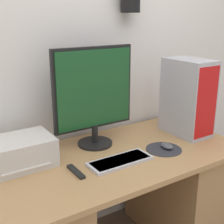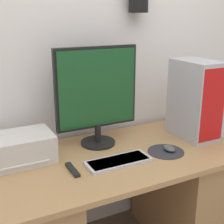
{
  "view_description": "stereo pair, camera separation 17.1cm",
  "coord_description": "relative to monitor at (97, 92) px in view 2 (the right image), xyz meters",
  "views": [
    {
      "loc": [
        -0.91,
        -0.99,
        1.51
      ],
      "look_at": [
        -0.02,
        0.38,
        0.99
      ],
      "focal_mm": 50.0,
      "sensor_mm": 36.0,
      "label": 1
    },
    {
      "loc": [
        -0.76,
        -1.08,
        1.51
      ],
      "look_at": [
        -0.02,
        0.38,
        0.99
      ],
      "focal_mm": 50.0,
      "sensor_mm": 36.0,
      "label": 2
    }
  ],
  "objects": [
    {
      "name": "mousepad",
      "position": [
        0.31,
        -0.29,
        -0.33
      ],
      "size": [
        0.22,
        0.22,
        0.0
      ],
      "color": "#2D2D33",
      "rests_on": "desk"
    },
    {
      "name": "monitor",
      "position": [
        0.0,
        0.0,
        0.0
      ],
      "size": [
        0.52,
        0.21,
        0.6
      ],
      "color": "black",
      "rests_on": "desk"
    },
    {
      "name": "printer",
      "position": [
        -0.48,
        -0.03,
        -0.25
      ],
      "size": [
        0.36,
        0.26,
        0.15
      ],
      "color": "beige",
      "rests_on": "desk"
    },
    {
      "name": "mouse",
      "position": [
        0.33,
        -0.3,
        -0.31
      ],
      "size": [
        0.06,
        0.09,
        0.03
      ],
      "color": "#4C4C51",
      "rests_on": "mousepad"
    },
    {
      "name": "wall_back",
      "position": [
        0.02,
        0.23,
        0.29
      ],
      "size": [
        6.4,
        0.18,
        2.7
      ],
      "color": "white",
      "rests_on": "ground_plane"
    },
    {
      "name": "remote_control",
      "position": [
        -0.27,
        -0.27,
        -0.32
      ],
      "size": [
        0.03,
        0.16,
        0.02
      ],
      "color": "black",
      "rests_on": "desk"
    },
    {
      "name": "desk",
      "position": [
        0.02,
        -0.2,
        -0.68
      ],
      "size": [
        1.52,
        0.75,
        0.73
      ],
      "color": "tan",
      "rests_on": "ground_plane"
    },
    {
      "name": "computer_tower",
      "position": [
        0.61,
        -0.17,
        -0.08
      ],
      "size": [
        0.2,
        0.33,
        0.5
      ],
      "color": "#B2B2B7",
      "rests_on": "desk"
    },
    {
      "name": "keyboard",
      "position": [
        -0.01,
        -0.29,
        -0.32
      ],
      "size": [
        0.36,
        0.14,
        0.02
      ],
      "color": "silver",
      "rests_on": "desk"
    }
  ]
}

